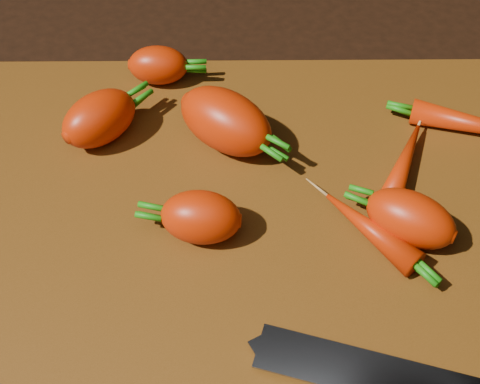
{
  "coord_description": "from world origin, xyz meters",
  "views": [
    {
      "loc": [
        -0.0,
        -0.34,
        0.44
      ],
      "look_at": [
        0.0,
        0.01,
        0.03
      ],
      "focal_mm": 50.0,
      "sensor_mm": 36.0,
      "label": 1
    }
  ],
  "objects": [
    {
      "name": "ground",
      "position": [
        0.0,
        0.0,
        -0.01
      ],
      "size": [
        2.0,
        2.0,
        0.01
      ],
      "primitive_type": "cube",
      "color": "black"
    },
    {
      "name": "cutting_board",
      "position": [
        0.0,
        0.0,
        0.01
      ],
      "size": [
        0.5,
        0.4,
        0.01
      ],
      "primitive_type": "cube",
      "color": "brown",
      "rests_on": "ground"
    },
    {
      "name": "carrot_0",
      "position": [
        -0.12,
        0.09,
        0.03
      ],
      "size": [
        0.08,
        0.08,
        0.05
      ],
      "primitive_type": "ellipsoid",
      "rotation": [
        0.0,
        0.0,
        0.77
      ],
      "color": "red",
      "rests_on": "cutting_board"
    },
    {
      "name": "carrot_1",
      "position": [
        -0.03,
        -0.02,
        0.03
      ],
      "size": [
        0.07,
        0.05,
        0.04
      ],
      "primitive_type": "ellipsoid",
      "rotation": [
        0.0,
        0.0,
        3.02
      ],
      "color": "red",
      "rests_on": "cutting_board"
    },
    {
      "name": "carrot_2",
      "position": [
        -0.01,
        0.08,
        0.04
      ],
      "size": [
        0.1,
        0.1,
        0.05
      ],
      "primitive_type": "ellipsoid",
      "rotation": [
        0.0,
        0.0,
        -0.67
      ],
      "color": "red",
      "rests_on": "cutting_board"
    },
    {
      "name": "carrot_3",
      "position": [
        -0.08,
        0.17,
        0.03
      ],
      "size": [
        0.06,
        0.04,
        0.04
      ],
      "primitive_type": "ellipsoid",
      "rotation": [
        0.0,
        0.0,
        -0.05
      ],
      "color": "red",
      "rests_on": "cutting_board"
    },
    {
      "name": "carrot_4",
      "position": [
        0.13,
        -0.02,
        0.03
      ],
      "size": [
        0.08,
        0.07,
        0.04
      ],
      "primitive_type": "ellipsoid",
      "rotation": [
        0.0,
        0.0,
        2.59
      ],
      "color": "red",
      "rests_on": "cutting_board"
    },
    {
      "name": "carrot_5",
      "position": [
        0.14,
        0.04,
        0.02
      ],
      "size": [
        0.06,
        0.11,
        0.02
      ],
      "primitive_type": "ellipsoid",
      "rotation": [
        0.0,
        0.0,
        1.14
      ],
      "color": "red",
      "rests_on": "cutting_board"
    },
    {
      "name": "carrot_7",
      "position": [
        0.1,
        -0.02,
        0.02
      ],
      "size": [
        0.08,
        0.08,
        0.02
      ],
      "primitive_type": "ellipsoid",
      "rotation": [
        0.0,
        0.0,
        2.28
      ],
      "color": "red",
      "rests_on": "cutting_board"
    }
  ]
}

